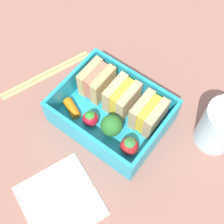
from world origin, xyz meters
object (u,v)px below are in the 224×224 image
at_px(strawberry_left, 90,118).
at_px(strawberry_far_left, 129,146).
at_px(sandwich_center_left, 122,97).
at_px(carrot_stick_far_left, 72,108).
at_px(sandwich_center, 148,114).
at_px(drinking_glass, 221,126).
at_px(sandwich_left, 97,81).
at_px(chopstick_pair, 46,73).
at_px(broccoli_floret, 111,126).
at_px(folded_napkin, 60,201).

bearing_deg(strawberry_left, strawberry_far_left, -0.98).
distance_m(sandwich_center_left, carrot_stick_far_left, 0.09).
xyz_separation_m(sandwich_center, drinking_glass, (0.10, 0.05, 0.01)).
bearing_deg(strawberry_far_left, sandwich_left, 151.80).
distance_m(carrot_stick_far_left, strawberry_left, 0.04).
height_order(sandwich_center, carrot_stick_far_left, sandwich_center).
xyz_separation_m(chopstick_pair, drinking_glass, (0.32, 0.07, 0.04)).
height_order(broccoli_floret, folded_napkin, broccoli_floret).
relative_size(strawberry_left, chopstick_pair, 0.18).
bearing_deg(sandwich_center_left, carrot_stick_far_left, -135.62).
distance_m(sandwich_left, carrot_stick_far_left, 0.06).
bearing_deg(chopstick_pair, folded_napkin, -42.28).
bearing_deg(drinking_glass, chopstick_pair, -166.75).
bearing_deg(drinking_glass, strawberry_left, -149.29).
height_order(strawberry_far_left, drinking_glass, drinking_glass).
distance_m(broccoli_floret, drinking_glass, 0.17).
bearing_deg(strawberry_far_left, broccoli_floret, 170.98).
xyz_separation_m(strawberry_left, chopstick_pair, (-0.14, 0.03, -0.02)).
bearing_deg(sandwich_center_left, broccoli_floret, -70.86).
xyz_separation_m(strawberry_far_left, chopstick_pair, (-0.22, 0.03, -0.02)).
relative_size(strawberry_far_left, chopstick_pair, 0.20).
xyz_separation_m(broccoli_floret, strawberry_far_left, (0.04, -0.01, -0.01)).
bearing_deg(sandwich_center, strawberry_far_left, -84.95).
relative_size(sandwich_center, drinking_glass, 0.63).
height_order(sandwich_left, sandwich_center, same).
bearing_deg(sandwich_center, sandwich_left, 180.00).
bearing_deg(drinking_glass, broccoli_floret, -143.86).
distance_m(sandwich_center_left, chopstick_pair, 0.16).
bearing_deg(sandwich_left, sandwich_center, 0.00).
distance_m(sandwich_left, sandwich_center_left, 0.05).
xyz_separation_m(sandwich_left, sandwich_center_left, (0.05, 0.00, 0.00)).
distance_m(sandwich_center_left, strawberry_left, 0.06).
relative_size(sandwich_left, sandwich_center, 1.00).
bearing_deg(strawberry_far_left, folded_napkin, -106.28).
distance_m(strawberry_far_left, chopstick_pair, 0.22).
bearing_deg(strawberry_left, chopstick_pair, 166.43).
bearing_deg(chopstick_pair, sandwich_center_left, 9.55).
height_order(sandwich_center_left, chopstick_pair, sandwich_center_left).
height_order(sandwich_center_left, folded_napkin, sandwich_center_left).
height_order(carrot_stick_far_left, broccoli_floret, broccoli_floret).
bearing_deg(folded_napkin, broccoli_floret, 91.19).
relative_size(sandwich_left, sandwich_center_left, 1.00).
height_order(sandwich_left, sandwich_center_left, same).
height_order(sandwich_center, strawberry_far_left, sandwich_center).
height_order(strawberry_left, chopstick_pair, strawberry_left).
bearing_deg(carrot_stick_far_left, strawberry_left, 2.13).
height_order(sandwich_left, carrot_stick_far_left, sandwich_left).
height_order(sandwich_center_left, strawberry_far_left, sandwich_center_left).
bearing_deg(broccoli_floret, folded_napkin, -88.81).
xyz_separation_m(sandwich_left, folded_napkin, (0.08, -0.19, -0.04)).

